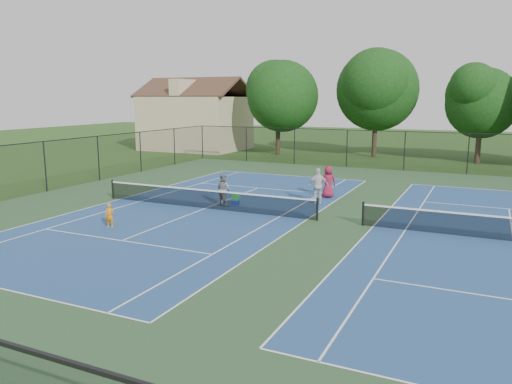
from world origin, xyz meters
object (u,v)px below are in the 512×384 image
at_px(tree_back_c, 482,98).
at_px(ball_crate, 236,203).
at_px(tree_back_a, 278,92).
at_px(bystander_c, 328,182).
at_px(child_player, 110,216).
at_px(tree_back_b, 377,86).
at_px(ball_hopper, 236,196).
at_px(instructor, 223,189).
at_px(clapboard_house, 196,121).
at_px(bystander_a, 318,186).

distance_m(tree_back_c, ball_crate, 26.61).
relative_size(tree_back_a, bystander_c, 5.09).
bearing_deg(tree_back_a, child_player, -81.76).
bearing_deg(child_player, tree_back_b, 63.05).
bearing_deg(ball_crate, tree_back_c, 65.17).
xyz_separation_m(child_player, bystander_c, (6.61, 10.38, 0.36)).
relative_size(tree_back_c, ball_hopper, 20.37).
relative_size(instructor, ball_crate, 4.99).
relative_size(tree_back_b, ball_hopper, 24.33).
xyz_separation_m(child_player, ball_crate, (2.85, 6.34, -0.40)).
xyz_separation_m(tree_back_c, ball_hopper, (-10.95, -23.66, -4.99)).
height_order(bystander_c, ball_crate, bystander_c).
bearing_deg(bystander_c, ball_hopper, 18.96).
height_order(clapboard_house, instructor, clapboard_house).
relative_size(child_player, ball_hopper, 2.61).
xyz_separation_m(tree_back_a, tree_back_b, (9.00, 2.00, 0.56)).
bearing_deg(instructor, tree_back_b, -72.91).
relative_size(tree_back_b, bystander_a, 5.26).
relative_size(clapboard_house, instructor, 6.31).
relative_size(tree_back_c, instructor, 4.91).
bearing_deg(clapboard_house, tree_back_b, 3.01).
bearing_deg(bystander_c, tree_back_c, -138.30).
distance_m(tree_back_c, clapboard_house, 28.10).
bearing_deg(bystander_c, instructor, 17.08).
bearing_deg(bystander_c, bystander_a, 61.04).
bearing_deg(instructor, bystander_c, -111.95).
relative_size(ball_crate, ball_hopper, 0.83).
bearing_deg(instructor, ball_crate, -128.62).
bearing_deg(tree_back_b, child_player, -98.80).
bearing_deg(bystander_c, ball_crate, 18.96).
xyz_separation_m(clapboard_house, bystander_a, (20.78, -21.35, -2.14)).
height_order(instructor, ball_hopper, instructor).
distance_m(instructor, ball_hopper, 0.73).
relative_size(child_player, bystander_a, 0.56).
bearing_deg(tree_back_b, bystander_a, -85.44).
bearing_deg(tree_back_c, bystander_c, -110.14).
bearing_deg(bystander_a, ball_crate, 0.73).
height_order(tree_back_a, tree_back_b, tree_back_b).
bearing_deg(ball_hopper, bystander_a, 31.82).
distance_m(clapboard_house, bystander_c, 28.68).
height_order(tree_back_c, instructor, tree_back_c).
height_order(tree_back_c, bystander_c, tree_back_c).
height_order(tree_back_b, ball_crate, tree_back_b).
bearing_deg(child_player, bystander_c, 39.37).
bearing_deg(instructor, tree_back_c, -92.83).
height_order(bystander_c, ball_hopper, bystander_c).
bearing_deg(instructor, child_player, 91.94).
bearing_deg(tree_back_b, tree_back_c, -6.34).
bearing_deg(ball_hopper, child_player, -114.24).
xyz_separation_m(tree_back_c, clapboard_house, (-28.00, -0.00, -2.39)).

